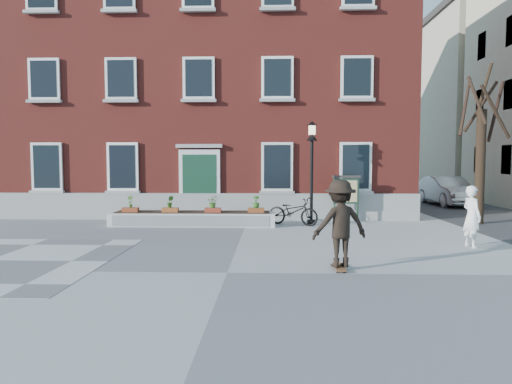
{
  "coord_description": "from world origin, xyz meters",
  "views": [
    {
      "loc": [
        0.96,
        -9.83,
        2.47
      ],
      "look_at": [
        0.5,
        4.0,
        1.5
      ],
      "focal_mm": 32.0,
      "sensor_mm": 36.0,
      "label": 1
    }
  ],
  "objects_px": {
    "bicycle": "(293,211)",
    "bystander": "(472,216)",
    "parked_car": "(447,191)",
    "skateboarder": "(340,223)",
    "lamp_post": "(312,158)",
    "notice_board": "(346,191)"
  },
  "relations": [
    {
      "from": "bicycle",
      "to": "bystander",
      "type": "distance_m",
      "value": 6.46
    },
    {
      "from": "bicycle",
      "to": "bystander",
      "type": "height_order",
      "value": "bystander"
    },
    {
      "from": "bystander",
      "to": "parked_car",
      "type": "bearing_deg",
      "value": -32.78
    },
    {
      "from": "parked_car",
      "to": "bystander",
      "type": "distance_m",
      "value": 12.87
    },
    {
      "from": "bicycle",
      "to": "skateboarder",
      "type": "bearing_deg",
      "value": -148.82
    },
    {
      "from": "parked_car",
      "to": "skateboarder",
      "type": "bearing_deg",
      "value": -122.13
    },
    {
      "from": "parked_car",
      "to": "skateboarder",
      "type": "xyz_separation_m",
      "value": [
        -8.1,
        -15.08,
        0.26
      ]
    },
    {
      "from": "lamp_post",
      "to": "skateboarder",
      "type": "xyz_separation_m",
      "value": [
        0.01,
        -7.17,
        -1.49
      ]
    },
    {
      "from": "lamp_post",
      "to": "bicycle",
      "type": "bearing_deg",
      "value": -171.88
    },
    {
      "from": "notice_board",
      "to": "parked_car",
      "type": "bearing_deg",
      "value": 47.32
    },
    {
      "from": "bystander",
      "to": "notice_board",
      "type": "relative_size",
      "value": 0.94
    },
    {
      "from": "parked_car",
      "to": "bicycle",
      "type": "bearing_deg",
      "value": -141.63
    },
    {
      "from": "lamp_post",
      "to": "notice_board",
      "type": "bearing_deg",
      "value": 24.65
    },
    {
      "from": "bystander",
      "to": "notice_board",
      "type": "xyz_separation_m",
      "value": [
        -2.73,
        5.0,
        0.39
      ]
    },
    {
      "from": "bicycle",
      "to": "lamp_post",
      "type": "height_order",
      "value": "lamp_post"
    },
    {
      "from": "skateboarder",
      "to": "parked_car",
      "type": "bearing_deg",
      "value": 61.76
    },
    {
      "from": "notice_board",
      "to": "bystander",
      "type": "bearing_deg",
      "value": -61.34
    },
    {
      "from": "parked_car",
      "to": "lamp_post",
      "type": "xyz_separation_m",
      "value": [
        -8.11,
        -7.9,
        1.75
      ]
    },
    {
      "from": "parked_car",
      "to": "lamp_post",
      "type": "distance_m",
      "value": 11.45
    },
    {
      "from": "bicycle",
      "to": "notice_board",
      "type": "height_order",
      "value": "notice_board"
    },
    {
      "from": "lamp_post",
      "to": "skateboarder",
      "type": "bearing_deg",
      "value": -89.92
    },
    {
      "from": "notice_board",
      "to": "bicycle",
      "type": "bearing_deg",
      "value": -160.48
    }
  ]
}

